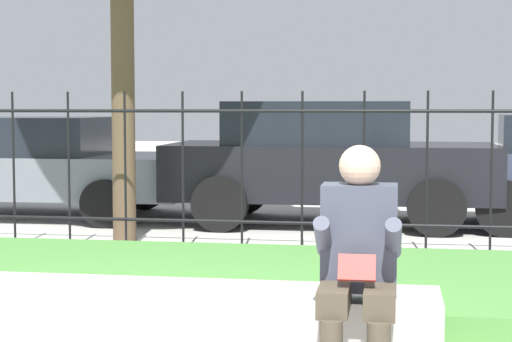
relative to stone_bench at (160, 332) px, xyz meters
The scene contains 6 objects.
stone_bench is the anchor object (origin of this frame).
person_seated_reader 1.24m from the stone_bench, 15.04° to the right, with size 0.42×0.73×1.26m.
grass_berm 1.97m from the stone_bench, 95.64° to the left, with size 9.70×2.52×0.18m.
iron_fence 3.75m from the stone_bench, 93.01° to the left, with size 7.70×0.03×1.60m.
car_parked_left 7.11m from the stone_bench, 120.34° to the left, with size 4.46×2.10×1.31m.
car_parked_center 6.04m from the stone_bench, 85.48° to the left, with size 3.98×1.91×1.51m.
Camera 1 is at (1.46, -4.52, 1.45)m, focal length 60.00 mm.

